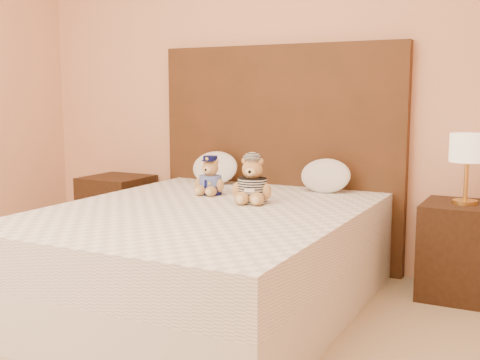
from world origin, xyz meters
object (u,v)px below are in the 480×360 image
Objects in this scene: bed at (205,257)px; pillow_right at (326,174)px; nightstand_right at (462,250)px; teddy_prisoner at (252,180)px; nightstand_left at (117,212)px; teddy_police at (210,175)px; pillow_left at (215,166)px; lamp at (468,151)px.

bed is 1.00m from pillow_right.
teddy_prisoner is (-1.09, -0.53, 0.41)m from nightstand_right.
nightstand_right is 0.93m from pillow_right.
nightstand_left is 1.19m from teddy_police.
pillow_left is at bearing 2.04° from nightstand_left.
pillow_right is at bearing 177.97° from nightstand_right.
teddy_prisoner is 0.80m from pillow_left.
pillow_right is at bearing 53.03° from teddy_prisoner.
pillow_left is 1.06× the size of pillow_right.
bed is 7.41× the size of teddy_prisoner.
nightstand_left is 1.56m from teddy_prisoner.
teddy_police is at bearing -145.35° from pillow_right.
nightstand_left is 1.00× the size of nightstand_right.
teddy_prisoner reaches higher than teddy_police.
bed is 5.77× the size of pillow_left.
pillow_right reaches higher than nightstand_right.
teddy_police is at bearing -20.28° from nightstand_left.
lamp is 1.51m from teddy_police.
bed is at bearing -134.86° from teddy_prisoner.
lamp is at bearing -2.03° from pillow_right.
pillow_left is at bearing 116.10° from bed.
pillow_right is at bearing 32.15° from teddy_police.
pillow_left is at bearing 113.73° from teddy_police.
pillow_left is at bearing 180.00° from pillow_right.
nightstand_left is at bearing -178.96° from pillow_right.
teddy_prisoner reaches higher than nightstand_left.
pillow_left reaches higher than nightstand_left.
nightstand_left is at bearing 157.23° from teddy_police.
pillow_left is (-0.41, 0.83, 0.40)m from bed.
teddy_police is 0.69× the size of pillow_left.
bed is at bearing -147.38° from lamp.
lamp reaches higher than pillow_right.
bed is at bearing -66.51° from teddy_police.
pillow_left is 0.81m from pillow_right.
lamp is 1.67m from pillow_left.
pillow_right is (0.60, 0.42, -0.00)m from teddy_police.
nightstand_left is at bearing -177.96° from pillow_left.
lamp is at bearing 180.00° from nightstand_right.
nightstand_right is 1.38× the size of lamp.
pillow_right is (0.81, 0.00, -0.01)m from pillow_left.
pillow_right is (0.24, 0.56, -0.02)m from teddy_prisoner.
lamp is 1.22m from teddy_prisoner.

